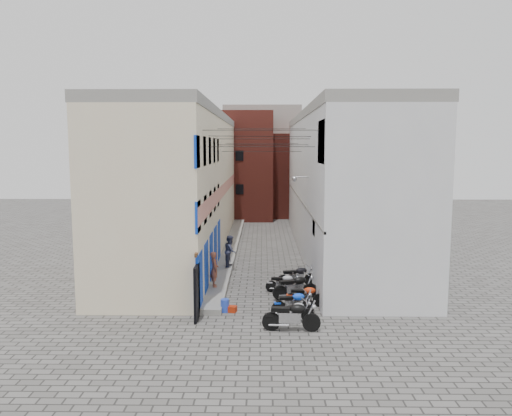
{
  "coord_description": "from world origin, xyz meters",
  "views": [
    {
      "loc": [
        0.08,
        -19.45,
        6.81
      ],
      "look_at": [
        -0.35,
        11.37,
        3.0
      ],
      "focal_mm": 35.0,
      "sensor_mm": 36.0,
      "label": 1
    }
  ],
  "objects_px": {
    "person_b": "(230,251)",
    "motorcycle_g": "(297,275)",
    "water_jug_near": "(225,306)",
    "motorcycle_b": "(294,311)",
    "person_a": "(214,269)",
    "motorcycle_c": "(294,301)",
    "motorcycle_e": "(295,286)",
    "water_jug_far": "(225,305)",
    "motorcycle_a": "(291,314)",
    "motorcycle_d": "(305,295)",
    "red_crate": "(232,309)",
    "motorcycle_f": "(284,282)"
  },
  "relations": [
    {
      "from": "water_jug_near",
      "to": "red_crate",
      "type": "relative_size",
      "value": 1.35
    },
    {
      "from": "motorcycle_b",
      "to": "red_crate",
      "type": "distance_m",
      "value": 2.84
    },
    {
      "from": "motorcycle_d",
      "to": "motorcycle_f",
      "type": "height_order",
      "value": "motorcycle_d"
    },
    {
      "from": "motorcycle_e",
      "to": "person_b",
      "type": "distance_m",
      "value": 6.04
    },
    {
      "from": "motorcycle_b",
      "to": "motorcycle_g",
      "type": "height_order",
      "value": "motorcycle_g"
    },
    {
      "from": "motorcycle_a",
      "to": "motorcycle_d",
      "type": "xyz_separation_m",
      "value": [
        0.76,
        2.88,
        -0.12
      ]
    },
    {
      "from": "person_b",
      "to": "water_jug_near",
      "type": "bearing_deg",
      "value": -173.37
    },
    {
      "from": "water_jug_near",
      "to": "motorcycle_g",
      "type": "bearing_deg",
      "value": 49.24
    },
    {
      "from": "person_b",
      "to": "motorcycle_g",
      "type": "bearing_deg",
      "value": -127.35
    },
    {
      "from": "motorcycle_b",
      "to": "water_jug_far",
      "type": "xyz_separation_m",
      "value": [
        -2.78,
        1.36,
        -0.22
      ]
    },
    {
      "from": "motorcycle_a",
      "to": "motorcycle_d",
      "type": "relative_size",
      "value": 1.23
    },
    {
      "from": "motorcycle_f",
      "to": "motorcycle_g",
      "type": "xyz_separation_m",
      "value": [
        0.69,
        0.92,
        0.09
      ]
    },
    {
      "from": "person_a",
      "to": "water_jug_near",
      "type": "relative_size",
      "value": 3.1
    },
    {
      "from": "motorcycle_c",
      "to": "red_crate",
      "type": "bearing_deg",
      "value": -104.85
    },
    {
      "from": "motorcycle_f",
      "to": "person_b",
      "type": "distance_m",
      "value": 4.95
    },
    {
      "from": "motorcycle_f",
      "to": "motorcycle_g",
      "type": "bearing_deg",
      "value": 146.43
    },
    {
      "from": "motorcycle_e",
      "to": "water_jug_far",
      "type": "height_order",
      "value": "motorcycle_e"
    },
    {
      "from": "motorcycle_c",
      "to": "person_a",
      "type": "bearing_deg",
      "value": -141.72
    },
    {
      "from": "motorcycle_b",
      "to": "motorcycle_f",
      "type": "bearing_deg",
      "value": 163.86
    },
    {
      "from": "motorcycle_c",
      "to": "person_a",
      "type": "xyz_separation_m",
      "value": [
        -3.54,
        3.11,
        0.56
      ]
    },
    {
      "from": "person_a",
      "to": "motorcycle_d",
      "type": "bearing_deg",
      "value": -130.08
    },
    {
      "from": "motorcycle_c",
      "to": "person_b",
      "type": "height_order",
      "value": "person_b"
    },
    {
      "from": "motorcycle_e",
      "to": "person_a",
      "type": "bearing_deg",
      "value": -122.86
    },
    {
      "from": "person_a",
      "to": "red_crate",
      "type": "relative_size",
      "value": 4.17
    },
    {
      "from": "person_a",
      "to": "water_jug_far",
      "type": "bearing_deg",
      "value": -178.48
    },
    {
      "from": "motorcycle_e",
      "to": "motorcycle_a",
      "type": "bearing_deg",
      "value": -22.54
    },
    {
      "from": "motorcycle_a",
      "to": "motorcycle_f",
      "type": "relative_size",
      "value": 1.28
    },
    {
      "from": "motorcycle_d",
      "to": "motorcycle_g",
      "type": "height_order",
      "value": "motorcycle_g"
    },
    {
      "from": "motorcycle_g",
      "to": "red_crate",
      "type": "xyz_separation_m",
      "value": [
        -2.96,
        -3.77,
        -0.45
      ]
    },
    {
      "from": "person_a",
      "to": "person_b",
      "type": "bearing_deg",
      "value": -19.55
    },
    {
      "from": "red_crate",
      "to": "person_b",
      "type": "bearing_deg",
      "value": 94.07
    },
    {
      "from": "motorcycle_a",
      "to": "motorcycle_e",
      "type": "bearing_deg",
      "value": 177.4
    },
    {
      "from": "motorcycle_c",
      "to": "water_jug_near",
      "type": "distance_m",
      "value": 2.86
    },
    {
      "from": "water_jug_near",
      "to": "motorcycle_a",
      "type": "bearing_deg",
      "value": -38.67
    },
    {
      "from": "motorcycle_e",
      "to": "person_a",
      "type": "height_order",
      "value": "person_a"
    },
    {
      "from": "motorcycle_b",
      "to": "person_a",
      "type": "distance_m",
      "value": 5.49
    },
    {
      "from": "motorcycle_d",
      "to": "motorcycle_c",
      "type": "bearing_deg",
      "value": -27.71
    },
    {
      "from": "motorcycle_a",
      "to": "person_a",
      "type": "xyz_separation_m",
      "value": [
        -3.34,
        5.02,
        0.45
      ]
    },
    {
      "from": "motorcycle_c",
      "to": "motorcycle_g",
      "type": "xyz_separation_m",
      "value": [
        0.41,
        3.97,
        0.06
      ]
    },
    {
      "from": "motorcycle_e",
      "to": "motorcycle_f",
      "type": "distance_m",
      "value": 1.13
    },
    {
      "from": "motorcycle_b",
      "to": "water_jug_far",
      "type": "bearing_deg",
      "value": -135.37
    },
    {
      "from": "motorcycle_g",
      "to": "person_a",
      "type": "relative_size",
      "value": 1.2
    },
    {
      "from": "motorcycle_a",
      "to": "motorcycle_f",
      "type": "height_order",
      "value": "motorcycle_a"
    },
    {
      "from": "motorcycle_c",
      "to": "water_jug_near",
      "type": "height_order",
      "value": "motorcycle_c"
    },
    {
      "from": "motorcycle_a",
      "to": "motorcycle_b",
      "type": "xyz_separation_m",
      "value": [
        0.15,
        0.82,
        -0.15
      ]
    },
    {
      "from": "person_b",
      "to": "motorcycle_c",
      "type": "bearing_deg",
      "value": -151.86
    },
    {
      "from": "motorcycle_d",
      "to": "water_jug_far",
      "type": "relative_size",
      "value": 3.35
    },
    {
      "from": "motorcycle_g",
      "to": "person_a",
      "type": "height_order",
      "value": "person_a"
    },
    {
      "from": "motorcycle_g",
      "to": "person_b",
      "type": "relative_size",
      "value": 1.16
    },
    {
      "from": "water_jug_near",
      "to": "water_jug_far",
      "type": "distance_m",
      "value": 0.07
    }
  ]
}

